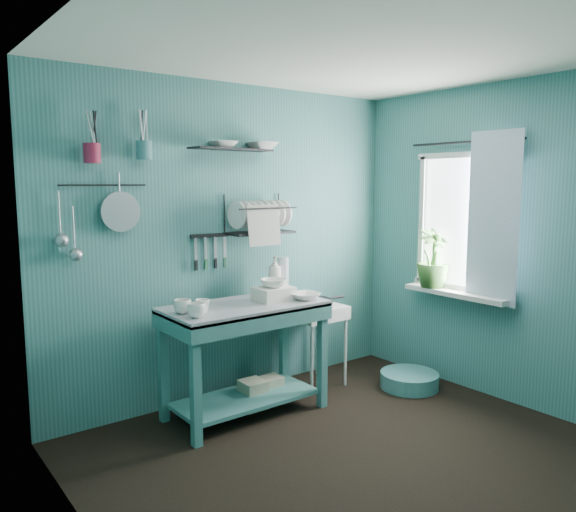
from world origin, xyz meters
TOP-DOWN VIEW (x-y plane):
  - floor at (0.00, 0.00)m, footprint 3.20×3.20m
  - ceiling at (0.00, 0.00)m, footprint 3.20×3.20m
  - wall_back at (0.00, 1.50)m, footprint 3.20×0.00m
  - wall_left at (-1.60, 0.00)m, footprint 0.00×3.00m
  - wall_right at (1.60, 0.00)m, footprint 0.00×3.00m
  - work_counter at (-0.19, 1.06)m, footprint 1.24×0.72m
  - mug_left at (-0.67, 0.90)m, footprint 0.12×0.12m
  - mug_mid at (-0.57, 1.00)m, footprint 0.14×0.14m
  - mug_right at (-0.69, 1.06)m, footprint 0.17×0.17m
  - wash_tub at (0.06, 1.04)m, footprint 0.28×0.22m
  - tub_bowl at (0.06, 1.04)m, footprint 0.20×0.19m
  - soap_bottle at (0.23, 1.26)m, footprint 0.12×0.12m
  - water_bottle at (0.33, 1.28)m, footprint 0.09×0.09m
  - counter_bowl at (0.26, 0.91)m, footprint 0.22×0.22m
  - hotplate_stand at (0.63, 1.23)m, footprint 0.45×0.45m
  - frying_pan at (0.63, 1.23)m, footprint 0.30×0.30m
  - knife_strip at (-0.24, 1.47)m, footprint 0.32×0.04m
  - dish_rack at (0.16, 1.37)m, footprint 0.57×0.30m
  - upper_shelf at (-0.07, 1.40)m, footprint 0.71×0.25m
  - shelf_bowl_left at (-0.15, 1.40)m, footprint 0.23×0.23m
  - shelf_bowl_right at (0.21, 1.40)m, footprint 0.25×0.25m
  - utensil_cup_magenta at (-1.14, 1.42)m, footprint 0.11×0.11m
  - utensil_cup_teal at (-0.78, 1.42)m, footprint 0.11×0.11m
  - colander at (-0.95, 1.45)m, footprint 0.28×0.03m
  - ladle_outer at (-1.36, 1.46)m, footprint 0.01×0.01m
  - ladle_inner at (-1.27, 1.46)m, footprint 0.01×0.01m
  - hook_rail at (-1.06, 1.47)m, footprint 0.60×0.01m
  - window_glass at (1.59, 0.45)m, footprint 0.00×1.10m
  - windowsill at (1.50, 0.45)m, footprint 0.16×0.95m
  - curtain at (1.52, 0.15)m, footprint 0.00×1.35m
  - curtain_rod at (1.54, 0.45)m, footprint 0.02×1.05m
  - potted_plant at (1.50, 0.69)m, footprint 0.33×0.33m
  - storage_tin_large at (-0.09, 1.11)m, footprint 0.18×0.18m
  - storage_tin_small at (0.11, 1.14)m, footprint 0.15×0.15m
  - floor_basin at (1.20, 0.66)m, footprint 0.49×0.49m

SIDE VIEW (x-z plane):
  - floor at x=0.00m, z-range 0.00..0.00m
  - floor_basin at x=1.20m, z-range 0.00..0.13m
  - storage_tin_small at x=0.11m, z-range 0.00..0.20m
  - storage_tin_large at x=-0.09m, z-range 0.00..0.22m
  - hotplate_stand at x=0.63m, z-range 0.00..0.69m
  - work_counter at x=-0.19m, z-range 0.00..0.84m
  - frying_pan at x=0.63m, z-range 0.71..0.75m
  - windowsill at x=1.50m, z-range 0.79..0.83m
  - counter_bowl at x=0.26m, z-range 0.84..0.90m
  - mug_mid at x=-0.57m, z-range 0.84..0.94m
  - mug_left at x=-0.67m, z-range 0.84..0.94m
  - mug_right at x=-0.69m, z-range 0.84..0.94m
  - wash_tub at x=0.06m, z-range 0.84..0.94m
  - tub_bowl at x=0.06m, z-range 0.94..1.00m
  - water_bottle at x=0.33m, z-range 0.84..1.12m
  - soap_bottle at x=0.23m, z-range 0.84..1.14m
  - potted_plant at x=1.50m, z-range 0.83..1.33m
  - wall_back at x=0.00m, z-range -0.35..2.85m
  - wall_left at x=-1.60m, z-range -0.25..2.75m
  - wall_right at x=1.60m, z-range -0.25..2.75m
  - knife_strip at x=-0.24m, z-range 1.30..1.33m
  - window_glass at x=1.59m, z-range 0.85..1.95m
  - ladle_inner at x=-1.27m, z-range 1.27..1.57m
  - curtain at x=1.52m, z-range 0.77..2.12m
  - dish_rack at x=0.16m, z-range 1.32..1.64m
  - ladle_outer at x=-1.36m, z-range 1.38..1.68m
  - colander at x=-0.95m, z-range 1.39..1.67m
  - hook_rail at x=-1.06m, z-range 1.70..1.72m
  - utensil_cup_magenta at x=-1.14m, z-range 1.85..1.98m
  - utensil_cup_teal at x=-0.78m, z-range 1.89..2.02m
  - upper_shelf at x=-0.07m, z-range 1.97..1.99m
  - shelf_bowl_left at x=-0.15m, z-range 2.01..2.06m
  - shelf_bowl_right at x=0.21m, z-range 2.01..2.07m
  - curtain_rod at x=1.54m, z-range 2.04..2.06m
  - ceiling at x=0.00m, z-range 2.50..2.50m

